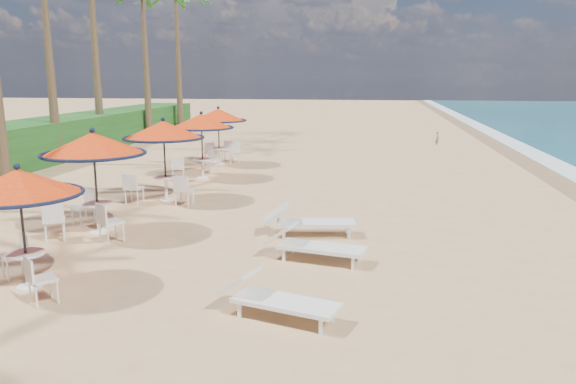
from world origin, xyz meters
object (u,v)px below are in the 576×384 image
station_1 (91,157)px  lounger_mid (312,244)px  station_3 (201,127)px  lounger_far (306,220)px  station_2 (163,138)px  station_0 (20,194)px  lounger_near (274,297)px  station_4 (219,122)px

station_1 → lounger_mid: 5.80m
station_3 → lounger_far: bearing=-55.7°
lounger_far → station_2: bearing=138.4°
station_0 → station_1: 3.61m
station_0 → station_3: size_ratio=0.92×
station_2 → lounger_mid: (5.10, -4.98, -1.61)m
station_2 → lounger_far: station_2 is taller
station_0 → lounger_mid: (4.94, 2.35, -1.40)m
station_2 → station_3: station_2 is taller
station_0 → lounger_far: bearing=42.3°
station_0 → station_2: bearing=91.2°
station_2 → lounger_near: station_2 is taller
station_1 → station_3: station_1 is taller
station_0 → station_4: bearing=91.8°
lounger_near → station_3: bearing=129.3°
station_0 → lounger_mid: 5.65m
station_4 → lounger_far: station_4 is taller
lounger_mid → station_1: bearing=179.4°
station_3 → lounger_mid: station_3 is taller
lounger_near → lounger_mid: bearing=101.5°
station_2 → station_4: (-0.30, 7.34, -0.12)m
station_4 → lounger_near: size_ratio=1.20×
station_2 → station_4: size_ratio=1.02×
station_3 → station_0: bearing=-88.9°
lounger_mid → station_3: bearing=132.1°
lounger_mid → station_4: bearing=125.7°
station_0 → station_4: size_ratio=0.91×
station_0 → station_3: (-0.22, 11.29, 0.16)m
lounger_near → lounger_far: size_ratio=0.92×
station_0 → lounger_near: size_ratio=1.10×
station_3 → station_4: (-0.23, 3.37, -0.07)m
station_2 → lounger_near: (4.82, -7.89, -1.63)m
lounger_near → station_1: bearing=158.3°
lounger_near → lounger_far: (-0.06, 4.76, 0.03)m
station_1 → station_4: size_ratio=1.03×
station_2 → lounger_mid: size_ratio=1.17×
station_3 → lounger_far: station_3 is taller
station_0 → station_2: 7.33m
station_3 → lounger_far: 8.73m
lounger_near → lounger_mid: 2.92m
station_4 → station_3: bearing=-86.1°
station_3 → lounger_near: (4.89, -11.86, -1.58)m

